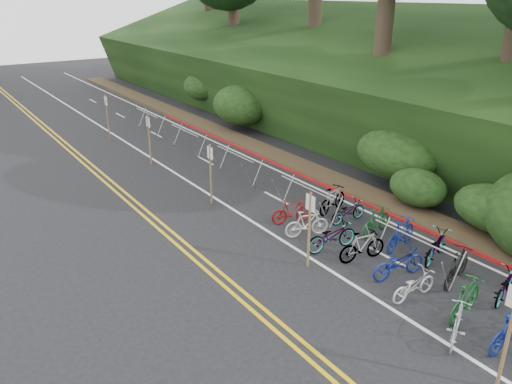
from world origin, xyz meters
TOP-DOWN VIEW (x-y plane):
  - ground at (0.00, 0.00)m, footprint 120.00×120.00m
  - road_markings at (0.63, 10.10)m, footprint 7.47×80.00m
  - red_curb at (5.70, 12.00)m, footprint 0.25×28.00m
  - embankment at (12.96, 19.04)m, footprint 14.30×48.14m
  - bike_racks_rest at (3.00, 13.00)m, footprint 1.14×23.00m
  - signpost_near at (0.61, -1.31)m, footprint 0.08×0.40m
  - signposts_rest at (0.60, 14.00)m, footprint 0.08×18.40m
  - bike_front at (1.26, 0.19)m, footprint 1.14×1.66m
  - bike_valet at (3.03, 2.29)m, footprint 3.36×12.37m

SIDE VIEW (x-z plane):
  - ground at x=0.00m, z-range 0.00..0.00m
  - road_markings at x=0.63m, z-range 0.00..0.01m
  - red_curb at x=5.70m, z-range 0.00..0.10m
  - bike_valet at x=3.03m, z-range -0.06..1.04m
  - bike_front at x=1.26m, z-range 0.00..0.98m
  - bike_racks_rest at x=3.00m, z-range 0.27..1.44m
  - signposts_rest at x=0.60m, z-range 0.18..2.68m
  - signpost_near at x=0.61m, z-range 0.19..2.83m
  - embankment at x=12.96m, z-range -1.99..7.12m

